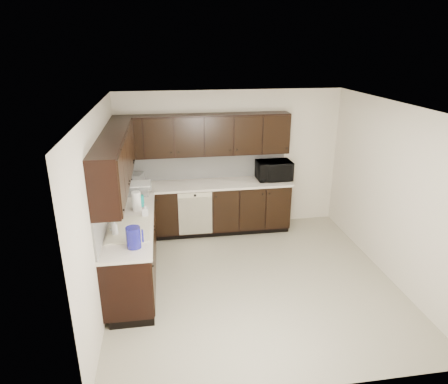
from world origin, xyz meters
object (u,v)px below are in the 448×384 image
at_px(sink, 130,234).
at_px(microwave, 274,170).
at_px(toaster_oven, 132,180).
at_px(blue_pitcher, 134,238).
at_px(storage_bin, 136,189).

xyz_separation_m(sink, microwave, (2.43, 1.73, 0.23)).
distance_m(toaster_oven, blue_pitcher, 2.23).
xyz_separation_m(storage_bin, blue_pitcher, (0.06, -1.86, 0.05)).
distance_m(microwave, blue_pitcher, 3.23).
bearing_deg(blue_pitcher, storage_bin, 97.88).
bearing_deg(microwave, storage_bin, -172.57).
bearing_deg(microwave, toaster_oven, 178.81).
bearing_deg(blue_pitcher, microwave, 49.58).
relative_size(microwave, toaster_oven, 1.65).
height_order(sink, blue_pitcher, same).
xyz_separation_m(sink, blue_pitcher, (0.09, -0.49, 0.19)).
xyz_separation_m(sink, toaster_oven, (-0.06, 1.73, 0.18)).
height_order(sink, toaster_oven, sink).
bearing_deg(blue_pitcher, sink, 106.61).
xyz_separation_m(microwave, storage_bin, (-2.40, -0.37, -0.08)).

